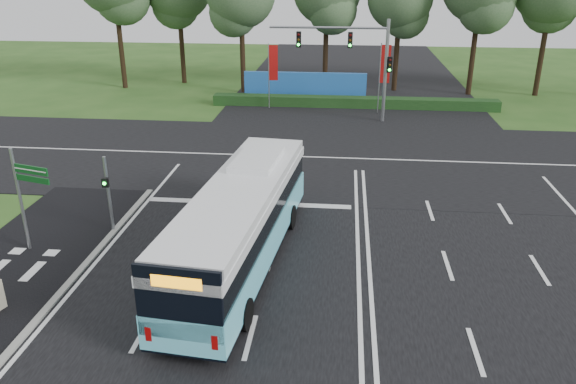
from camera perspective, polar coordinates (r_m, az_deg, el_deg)
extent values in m
plane|color=#29511B|center=(21.48, 7.14, -7.06)|extent=(120.00, 120.00, 0.00)
cube|color=black|center=(21.47, 7.15, -7.01)|extent=(20.00, 120.00, 0.04)
cube|color=black|center=(32.47, 6.83, 3.37)|extent=(120.00, 14.00, 0.05)
cube|color=gray|center=(21.05, -21.75, -9.11)|extent=(0.25, 18.00, 0.12)
cube|color=#6DE4FC|center=(20.70, -4.73, -4.79)|extent=(3.67, 12.18, 1.10)
cube|color=black|center=(20.93, -4.69, -6.01)|extent=(3.64, 12.12, 0.30)
cube|color=black|center=(20.26, -4.82, -2.27)|extent=(3.55, 11.99, 0.95)
cube|color=white|center=(20.02, -4.87, -0.71)|extent=(3.67, 12.18, 0.35)
cube|color=white|center=(19.89, -4.90, 0.21)|extent=(3.57, 11.70, 0.35)
cube|color=white|center=(22.04, -3.14, 3.33)|extent=(1.89, 3.14, 0.25)
cube|color=black|center=(15.34, -11.02, -11.14)|extent=(2.42, 0.36, 2.20)
cube|color=orange|center=(14.94, -11.27, -8.98)|extent=(1.40, 0.20, 0.35)
cylinder|color=black|center=(24.17, -5.16, -2.10)|extent=(0.38, 1.06, 1.04)
cylinder|color=black|center=(23.65, 0.29, -2.57)|extent=(0.38, 1.06, 1.04)
cylinder|color=black|center=(18.25, -11.60, -11.25)|extent=(0.38, 1.06, 1.04)
cylinder|color=black|center=(17.56, -4.37, -12.29)|extent=(0.38, 1.06, 1.04)
cylinder|color=gray|center=(24.08, -17.74, -0.29)|extent=(0.13, 0.13, 3.30)
cube|color=black|center=(23.71, -18.08, 0.91)|extent=(0.29, 0.21, 0.38)
sphere|color=#19F233|center=(23.63, -18.17, 0.83)|extent=(0.13, 0.13, 0.13)
cylinder|color=gray|center=(23.58, -25.52, -0.81)|extent=(0.13, 0.13, 4.17)
cube|color=#0C4718|center=(22.58, -24.70, 2.06)|extent=(1.52, 0.48, 0.31)
cube|color=#0C4718|center=(22.70, -24.55, 1.20)|extent=(1.52, 0.48, 0.23)
cube|color=white|center=(22.55, -24.74, 2.03)|extent=(1.41, 0.40, 0.04)
cylinder|color=gray|center=(43.42, -1.96, 11.64)|extent=(0.08, 0.08, 4.90)
cube|color=#A40F0E|center=(43.23, -1.49, 12.99)|extent=(0.65, 0.10, 2.61)
cylinder|color=gray|center=(42.50, 9.27, 11.29)|extent=(0.08, 0.08, 5.12)
cube|color=#A40F0E|center=(42.29, 9.88, 12.68)|extent=(0.68, 0.12, 2.73)
cylinder|color=gray|center=(39.95, 9.87, 11.93)|extent=(0.24, 0.24, 7.00)
cylinder|color=gray|center=(39.47, 4.12, 16.32)|extent=(8.00, 0.16, 0.16)
cube|color=black|center=(39.54, 6.34, 15.09)|extent=(0.32, 0.28, 1.05)
cube|color=black|center=(39.67, 1.10, 15.24)|extent=(0.32, 0.28, 1.05)
cube|color=black|center=(39.88, 10.29, 12.62)|extent=(0.32, 0.28, 1.05)
cube|color=#133412|center=(44.40, 6.70, 9.04)|extent=(22.00, 1.20, 0.80)
cube|color=blue|center=(46.80, 1.73, 10.74)|extent=(10.00, 0.30, 2.20)
cylinder|color=black|center=(52.83, -16.72, 14.95)|extent=(0.44, 0.44, 9.07)
cylinder|color=black|center=(53.95, -10.78, 15.09)|extent=(0.44, 0.44, 8.11)
cylinder|color=black|center=(49.14, -4.66, 14.52)|extent=(0.44, 0.44, 7.77)
cylinder|color=black|center=(50.84, 3.86, 14.88)|extent=(0.44, 0.44, 7.90)
cylinder|color=black|center=(50.50, 11.00, 14.21)|extent=(0.44, 0.44, 7.41)
cylinder|color=black|center=(50.34, 18.38, 14.11)|extent=(0.44, 0.44, 8.49)
cylinder|color=black|center=(52.07, 24.50, 13.47)|extent=(0.44, 0.44, 8.42)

